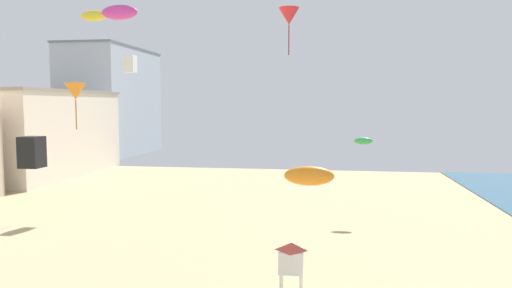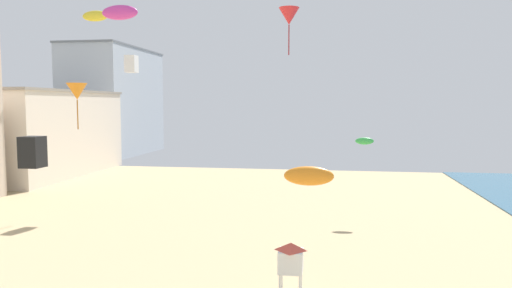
# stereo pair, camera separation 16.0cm
# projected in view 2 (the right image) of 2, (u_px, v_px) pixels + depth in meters

# --- Properties ---
(boardwalk_hotel_mid) EXTENTS (15.77, 21.96, 10.54)m
(boardwalk_hotel_mid) POSITION_uv_depth(u_px,v_px,m) (25.00, 133.00, 59.34)
(boardwalk_hotel_mid) COLOR silver
(boardwalk_hotel_mid) RESTS_ON ground
(boardwalk_hotel_far) EXTENTS (10.24, 21.73, 18.54)m
(boardwalk_hotel_far) POSITION_uv_depth(u_px,v_px,m) (115.00, 102.00, 83.68)
(boardwalk_hotel_far) COLOR #ADB7C1
(boardwalk_hotel_far) RESTS_ON ground
(lifeguard_stand) EXTENTS (1.10, 1.10, 2.55)m
(lifeguard_stand) POSITION_uv_depth(u_px,v_px,m) (291.00, 258.00, 21.65)
(lifeguard_stand) COLOR white
(lifeguard_stand) RESTS_ON ground
(kite_black_box) EXTENTS (1.07, 1.07, 1.68)m
(kite_black_box) POSITION_uv_depth(u_px,v_px,m) (33.00, 152.00, 25.55)
(kite_black_box) COLOR black
(kite_magenta_parafoil) EXTENTS (2.12, 0.59, 0.83)m
(kite_magenta_parafoil) POSITION_uv_depth(u_px,v_px,m) (120.00, 12.00, 26.77)
(kite_magenta_parafoil) COLOR #DB3D9E
(kite_white_box) EXTENTS (0.97, 0.97, 1.52)m
(kite_white_box) POSITION_uv_depth(u_px,v_px,m) (131.00, 64.00, 42.55)
(kite_white_box) COLOR white
(kite_yellow_parafoil) EXTENTS (2.56, 0.71, 1.00)m
(kite_yellow_parafoil) POSITION_uv_depth(u_px,v_px,m) (95.00, 16.00, 44.55)
(kite_yellow_parafoil) COLOR yellow
(kite_orange_delta) EXTENTS (1.69, 1.69, 3.83)m
(kite_orange_delta) POSITION_uv_depth(u_px,v_px,m) (77.00, 92.00, 39.34)
(kite_orange_delta) COLOR orange
(kite_green_parafoil) EXTENTS (1.43, 0.40, 0.56)m
(kite_green_parafoil) POSITION_uv_depth(u_px,v_px,m) (365.00, 141.00, 37.29)
(kite_green_parafoil) COLOR green
(kite_orange_parafoil) EXTENTS (2.48, 0.69, 0.96)m
(kite_orange_parafoil) POSITION_uv_depth(u_px,v_px,m) (309.00, 176.00, 23.54)
(kite_orange_parafoil) COLOR orange
(kite_red_delta_2) EXTENTS (1.08, 1.08, 2.46)m
(kite_red_delta_2) POSITION_uv_depth(u_px,v_px,m) (289.00, 16.00, 25.04)
(kite_red_delta_2) COLOR red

